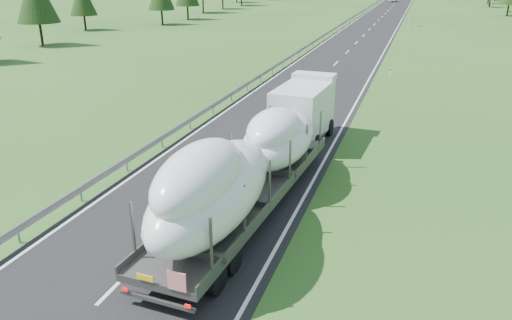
% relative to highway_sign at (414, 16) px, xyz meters
% --- Properties ---
extents(ground, '(400.00, 400.00, 0.00)m').
position_rel_highway_sign_xyz_m(ground, '(-7.20, -80.00, -1.81)').
color(ground, '#28511B').
rests_on(ground, ground).
extents(road_surface, '(10.00, 400.00, 0.02)m').
position_rel_highway_sign_xyz_m(road_surface, '(-7.20, 20.00, -1.80)').
color(road_surface, black).
rests_on(road_surface, ground).
extents(guardrail, '(0.10, 400.00, 0.76)m').
position_rel_highway_sign_xyz_m(guardrail, '(-12.50, 19.94, -1.21)').
color(guardrail, slate).
rests_on(guardrail, ground).
extents(marker_posts, '(0.13, 350.08, 1.00)m').
position_rel_highway_sign_xyz_m(marker_posts, '(-0.70, 75.00, -1.27)').
color(marker_posts, silver).
rests_on(marker_posts, ground).
extents(highway_sign, '(0.08, 0.90, 2.60)m').
position_rel_highway_sign_xyz_m(highway_sign, '(0.00, 0.00, 0.00)').
color(highway_sign, slate).
rests_on(highway_sign, ground).
extents(boat_truck, '(3.96, 21.46, 4.69)m').
position_rel_highway_sign_xyz_m(boat_truck, '(-4.60, -81.25, 0.65)').
color(boat_truck, silver).
rests_on(boat_truck, ground).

